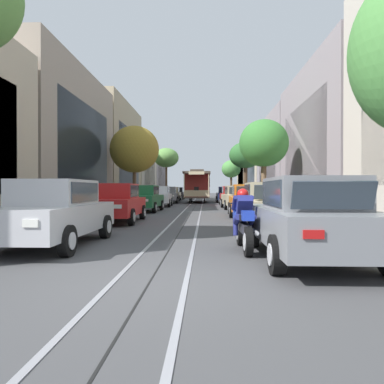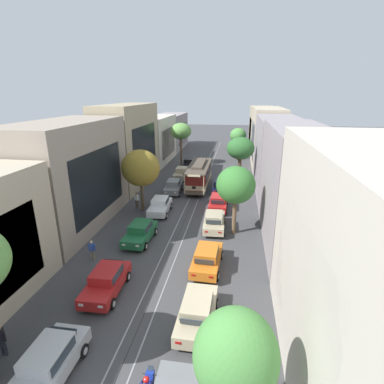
# 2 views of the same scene
# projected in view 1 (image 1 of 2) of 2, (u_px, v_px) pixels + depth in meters

# --- Properties ---
(ground_plane) EXTENTS (169.80, 169.80, 0.00)m
(ground_plane) POSITION_uv_depth(u_px,v_px,m) (197.00, 204.00, 32.24)
(ground_plane) COLOR #424244
(trolley_track_rails) EXTENTS (1.14, 75.92, 0.01)m
(trolley_track_rails) POSITION_uv_depth(u_px,v_px,m) (198.00, 202.00, 37.03)
(trolley_track_rails) COLOR gray
(trolley_track_rails) RESTS_ON ground
(building_facade_left) EXTENTS (5.73, 67.62, 10.37)m
(building_facade_left) POSITION_uv_depth(u_px,v_px,m) (103.00, 160.00, 36.01)
(building_facade_left) COLOR #BCAD93
(building_facade_left) RESTS_ON ground
(building_facade_right) EXTENTS (5.08, 67.62, 10.02)m
(building_facade_right) POSITION_uv_depth(u_px,v_px,m) (291.00, 157.00, 35.92)
(building_facade_right) COLOR beige
(building_facade_right) RESTS_ON ground
(parked_car_silver_near_left) EXTENTS (2.01, 4.36, 1.58)m
(parked_car_silver_near_left) POSITION_uv_depth(u_px,v_px,m) (54.00, 212.00, 8.41)
(parked_car_silver_near_left) COLOR #B7B7BC
(parked_car_silver_near_left) RESTS_ON ground
(parked_car_red_second_left) EXTENTS (2.08, 4.39, 1.58)m
(parked_car_red_second_left) POSITION_uv_depth(u_px,v_px,m) (116.00, 203.00, 14.35)
(parked_car_red_second_left) COLOR red
(parked_car_red_second_left) RESTS_ON ground
(parked_car_green_mid_left) EXTENTS (2.08, 4.40, 1.58)m
(parked_car_green_mid_left) POSITION_uv_depth(u_px,v_px,m) (144.00, 198.00, 21.15)
(parked_car_green_mid_left) COLOR #1E6038
(parked_car_green_mid_left) RESTS_ON ground
(parked_car_white_fourth_left) EXTENTS (2.12, 4.41, 1.58)m
(parked_car_white_fourth_left) POSITION_uv_depth(u_px,v_px,m) (159.00, 196.00, 27.30)
(parked_car_white_fourth_left) COLOR silver
(parked_car_white_fourth_left) RESTS_ON ground
(parked_car_grey_fifth_left) EXTENTS (2.14, 4.42, 1.58)m
(parked_car_grey_fifth_left) POSITION_uv_depth(u_px,v_px,m) (168.00, 195.00, 33.87)
(parked_car_grey_fifth_left) COLOR slate
(parked_car_grey_fifth_left) RESTS_ON ground
(parked_car_beige_sixth_left) EXTENTS (2.00, 4.36, 1.58)m
(parked_car_beige_sixth_left) POSITION_uv_depth(u_px,v_px,m) (172.00, 194.00, 40.42)
(parked_car_beige_sixth_left) COLOR #C1B28E
(parked_car_beige_sixth_left) RESTS_ON ground
(parked_car_black_far_left) EXTENTS (2.03, 4.38, 1.58)m
(parked_car_black_far_left) POSITION_uv_depth(u_px,v_px,m) (177.00, 193.00, 46.67)
(parked_car_black_far_left) COLOR black
(parked_car_black_far_left) RESTS_ON ground
(parked_car_grey_near_right) EXTENTS (2.00, 4.36, 1.58)m
(parked_car_grey_near_right) POSITION_uv_depth(u_px,v_px,m) (309.00, 218.00, 6.78)
(parked_car_grey_near_right) COLOR slate
(parked_car_grey_near_right) RESTS_ON ground
(parked_car_beige_second_right) EXTENTS (2.06, 4.39, 1.58)m
(parked_car_beige_second_right) POSITION_uv_depth(u_px,v_px,m) (268.00, 205.00, 12.28)
(parked_car_beige_second_right) COLOR #C1B28E
(parked_car_beige_second_right) RESTS_ON ground
(parked_car_orange_mid_right) EXTENTS (2.11, 4.41, 1.58)m
(parked_car_orange_mid_right) POSITION_uv_depth(u_px,v_px,m) (248.00, 200.00, 17.70)
(parked_car_orange_mid_right) COLOR orange
(parked_car_orange_mid_right) RESTS_ON ground
(parked_car_beige_fourth_right) EXTENTS (2.11, 4.41, 1.58)m
(parked_car_beige_fourth_right) POSITION_uv_depth(u_px,v_px,m) (237.00, 197.00, 24.04)
(parked_car_beige_fourth_right) COLOR #C1B28E
(parked_car_beige_fourth_right) RESTS_ON ground
(parked_car_red_fifth_right) EXTENTS (2.00, 4.36, 1.58)m
(parked_car_red_fifth_right) POSITION_uv_depth(u_px,v_px,m) (232.00, 196.00, 29.00)
(parked_car_red_fifth_right) COLOR red
(parked_car_red_fifth_right) RESTS_ON ground
(parked_car_navy_sixth_right) EXTENTS (2.01, 4.37, 1.58)m
(parked_car_navy_sixth_right) POSITION_uv_depth(u_px,v_px,m) (226.00, 195.00, 34.87)
(parked_car_navy_sixth_right) COLOR #19234C
(parked_car_navy_sixth_right) RESTS_ON ground
(street_tree_kerb_left_second) EXTENTS (3.91, 3.55, 6.40)m
(street_tree_kerb_left_second) POSITION_uv_depth(u_px,v_px,m) (134.00, 149.00, 27.93)
(street_tree_kerb_left_second) COLOR brown
(street_tree_kerb_left_second) RESTS_ON ground
(street_tree_kerb_left_mid) EXTENTS (3.45, 3.67, 7.06)m
(street_tree_kerb_left_mid) POSITION_uv_depth(u_px,v_px,m) (166.00, 158.00, 48.78)
(street_tree_kerb_left_mid) COLOR brown
(street_tree_kerb_left_mid) RESTS_ON ground
(street_tree_kerb_right_second) EXTENTS (3.27, 3.27, 6.02)m
(street_tree_kerb_right_second) POSITION_uv_depth(u_px,v_px,m) (264.00, 144.00, 23.46)
(street_tree_kerb_right_second) COLOR brown
(street_tree_kerb_right_second) RESTS_ON ground
(street_tree_kerb_right_mid) EXTENTS (3.52, 3.05, 6.43)m
(street_tree_kerb_right_mid) POSITION_uv_depth(u_px,v_px,m) (245.00, 156.00, 37.68)
(street_tree_kerb_right_mid) COLOR #4C3826
(street_tree_kerb_right_mid) RESTS_ON ground
(street_tree_kerb_right_fourth) EXTENTS (2.91, 2.96, 5.79)m
(street_tree_kerb_right_fourth) POSITION_uv_depth(u_px,v_px,m) (231.00, 169.00, 53.85)
(street_tree_kerb_right_fourth) COLOR #4C3826
(street_tree_kerb_right_fourth) RESTS_ON ground
(cable_car_trolley) EXTENTS (2.56, 9.14, 3.28)m
(cable_car_trolley) POSITION_uv_depth(u_px,v_px,m) (198.00, 186.00, 36.64)
(cable_car_trolley) COLOR maroon
(cable_car_trolley) RESTS_ON ground
(motorcycle_with_rider) EXTENTS (0.56, 1.99, 1.37)m
(motorcycle_with_rider) POSITION_uv_depth(u_px,v_px,m) (244.00, 221.00, 7.71)
(motorcycle_with_rider) COLOR black
(motorcycle_with_rider) RESTS_ON ground
(pedestrian_on_left_pavement) EXTENTS (0.55, 0.37, 1.73)m
(pedestrian_on_left_pavement) POSITION_uv_depth(u_px,v_px,m) (126.00, 194.00, 28.41)
(pedestrian_on_left_pavement) COLOR #4C4233
(pedestrian_on_left_pavement) RESTS_ON ground
(pedestrian_crossing_far) EXTENTS (0.55, 0.41, 1.55)m
(pedestrian_crossing_far) POSITION_uv_depth(u_px,v_px,m) (82.00, 199.00, 17.88)
(pedestrian_crossing_far) COLOR slate
(pedestrian_crossing_far) RESTS_ON ground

